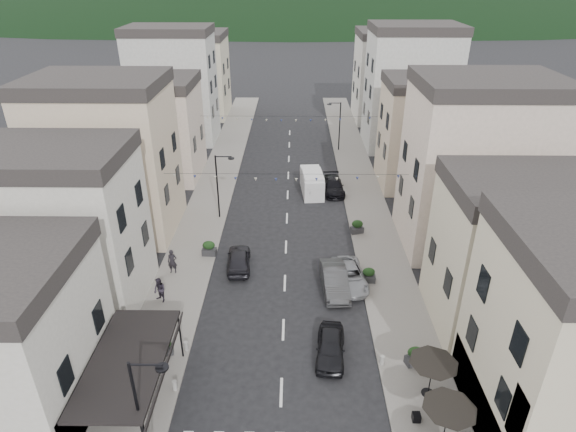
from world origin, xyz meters
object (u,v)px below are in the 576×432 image
parked_car_a (331,347)px  parked_car_d (334,186)px  delivery_van (312,182)px  pedestrian_a (172,262)px  parked_car_e (239,259)px  parked_car_b (335,280)px  pedestrian_b (160,290)px  parked_car_c (349,276)px

parked_car_a → parked_car_d: 23.05m
delivery_van → pedestrian_a: bearing=-131.2°
parked_car_a → parked_car_e: (-6.30, 9.23, 0.03)m
parked_car_b → pedestrian_a: size_ratio=2.54×
pedestrian_a → parked_car_e: bearing=9.4°
parked_car_e → delivery_van: size_ratio=0.84×
pedestrian_b → delivery_van: bearing=95.3°
parked_car_c → delivery_van: 15.66m
delivery_van → pedestrian_a: 17.98m
parked_car_c → delivery_van: (-2.18, 15.50, 0.49)m
parked_car_c → parked_car_e: bearing=160.2°
parked_car_b → parked_car_e: parked_car_b is taller
parked_car_a → delivery_van: size_ratio=0.80×
pedestrian_b → parked_car_e: bearing=78.2°
parked_car_a → delivery_van: 22.78m
parked_car_a → delivery_van: bearing=96.5°
parked_car_a → parked_car_c: 7.49m
parked_car_e → delivery_van: delivery_van is taller
parked_car_b → pedestrian_b: (-11.87, -1.64, 0.23)m
parked_car_c → delivery_van: size_ratio=0.94×
delivery_van → pedestrian_b: size_ratio=2.80×
parked_car_b → pedestrian_a: pedestrian_a is taller
parked_car_e → pedestrian_b: (-4.86, -4.35, 0.30)m
delivery_van → pedestrian_b: bearing=-125.8°
parked_car_c → pedestrian_a: pedestrian_a is taller
parked_car_b → parked_car_e: size_ratio=1.13×
parked_car_c → parked_car_b: bearing=-151.7°
parked_car_b → parked_car_e: (-7.01, 2.71, -0.07)m
parked_car_a → parked_car_d: size_ratio=0.86×
parked_car_a → pedestrian_a: size_ratio=2.15×
parked_car_a → parked_car_c: bearing=81.6°
parked_car_a → pedestrian_a: pedestrian_a is taller
parked_car_d → parked_car_e: size_ratio=1.11×
parked_car_b → parked_car_c: size_ratio=1.00×
parked_car_d → delivery_van: 2.24m
pedestrian_a → pedestrian_b: 3.44m
parked_car_d → pedestrian_a: size_ratio=2.49×
parked_car_d → pedestrian_b: bearing=-128.9°
parked_car_c → parked_car_d: parked_car_d is taller
pedestrian_b → pedestrian_a: bearing=125.2°
parked_car_b → parked_car_c: bearing=30.8°
parked_car_e → parked_car_c: bearing=162.2°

